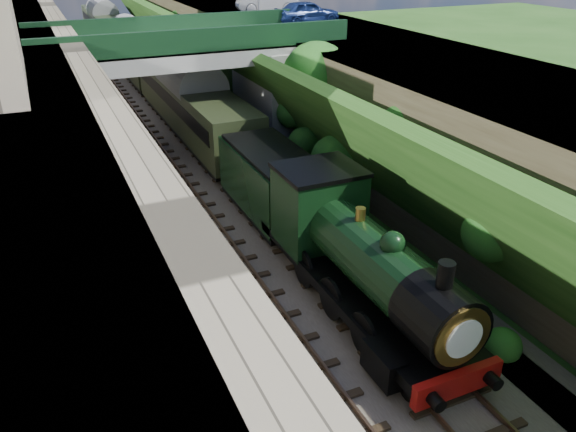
{
  "coord_description": "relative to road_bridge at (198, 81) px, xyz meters",
  "views": [
    {
      "loc": [
        -7.24,
        -6.29,
        11.18
      ],
      "look_at": [
        0.0,
        9.81,
        2.39
      ],
      "focal_mm": 35.0,
      "sensor_mm": 36.0,
      "label": 1
    }
  ],
  "objects": [
    {
      "name": "trackbed",
      "position": [
        -0.94,
        -4.0,
        -3.98
      ],
      "size": [
        10.0,
        90.0,
        0.2
      ],
      "primitive_type": "cube",
      "color": "#473F38",
      "rests_on": "ground"
    },
    {
      "name": "retaining_wall",
      "position": [
        -6.44,
        -4.0,
        -0.58
      ],
      "size": [
        1.0,
        90.0,
        7.0
      ],
      "primitive_type": "cube",
      "color": "#756B56",
      "rests_on": "ground"
    },
    {
      "name": "street_plateau_left",
      "position": [
        -9.94,
        -4.0,
        -0.58
      ],
      "size": [
        6.0,
        90.0,
        7.0
      ],
      "primitive_type": "cube",
      "color": "#262628",
      "rests_on": "ground"
    },
    {
      "name": "street_plateau_right",
      "position": [
        8.56,
        -4.0,
        -0.95
      ],
      "size": [
        8.0,
        90.0,
        6.25
      ],
      "primitive_type": "cube",
      "color": "#262628",
      "rests_on": "ground"
    },
    {
      "name": "embankment_slope",
      "position": [
        3.97,
        -3.88,
        -1.46
      ],
      "size": [
        4.55,
        90.0,
        6.41
      ],
      "color": "#1E4714",
      "rests_on": "ground"
    },
    {
      "name": "track_left",
      "position": [
        -2.94,
        -4.0,
        -3.83
      ],
      "size": [
        2.5,
        90.0,
        0.2
      ],
      "color": "black",
      "rests_on": "trackbed"
    },
    {
      "name": "track_right",
      "position": [
        0.26,
        -4.0,
        -3.83
      ],
      "size": [
        2.5,
        90.0,
        0.2
      ],
      "color": "black",
      "rests_on": "trackbed"
    },
    {
      "name": "road_bridge",
      "position": [
        0.0,
        0.0,
        0.0
      ],
      "size": [
        16.0,
        6.4,
        7.25
      ],
      "color": "gray",
      "rests_on": "ground"
    },
    {
      "name": "tree",
      "position": [
        4.97,
        -4.64,
        0.57
      ],
      "size": [
        3.6,
        3.8,
        6.6
      ],
      "color": "black",
      "rests_on": "ground"
    },
    {
      "name": "car_blue",
      "position": [
        8.2,
        3.27,
        2.89
      ],
      "size": [
        4.27,
        1.94,
        1.42
      ],
      "primitive_type": "imported",
      "rotation": [
        0.0,
        0.0,
        1.63
      ],
      "color": "navy",
      "rests_on": "street_plateau_right"
    },
    {
      "name": "car_silver",
      "position": [
        8.22,
        9.75,
        2.93
      ],
      "size": [
        4.78,
        2.36,
        1.51
      ],
      "primitive_type": "imported",
      "rotation": [
        0.0,
        0.0,
        1.4
      ],
      "color": "#AEAFB3",
      "rests_on": "street_plateau_right"
    },
    {
      "name": "locomotive",
      "position": [
        0.26,
        -17.16,
        -2.18
      ],
      "size": [
        3.1,
        10.22,
        3.83
      ],
      "color": "black",
      "rests_on": "trackbed"
    },
    {
      "name": "tender",
      "position": [
        0.26,
        -9.8,
        -2.46
      ],
      "size": [
        2.7,
        6.0,
        3.05
      ],
      "color": "black",
      "rests_on": "trackbed"
    },
    {
      "name": "coach_front",
      "position": [
        0.26,
        2.8,
        -2.03
      ],
      "size": [
        2.9,
        18.0,
        3.7
      ],
      "color": "black",
      "rests_on": "trackbed"
    },
    {
      "name": "coach_middle",
      "position": [
        0.26,
        21.6,
        -2.03
      ],
      "size": [
        2.9,
        18.0,
        3.7
      ],
      "color": "black",
      "rests_on": "trackbed"
    },
    {
      "name": "coach_rear",
      "position": [
        0.26,
        40.4,
        -2.03
      ],
      "size": [
        2.9,
        18.0,
        3.7
      ],
      "color": "black",
      "rests_on": "trackbed"
    }
  ]
}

